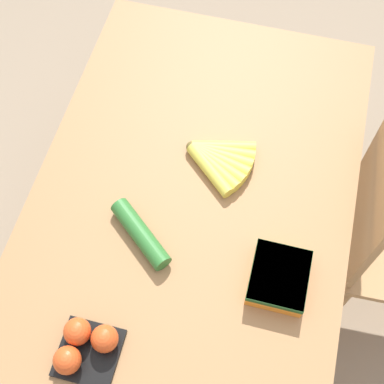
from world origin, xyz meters
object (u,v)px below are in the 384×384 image
object	(u,v)px
tomato_pack	(84,345)
banana_bunch	(218,159)
cucumber_near	(141,234)
carrot_bag	(279,277)

from	to	relation	value
tomato_pack	banana_bunch	bearing A→B (deg)	162.10
cucumber_near	banana_bunch	bearing A→B (deg)	152.26
carrot_bag	cucumber_near	size ratio (longest dim) A/B	0.82
banana_bunch	cucumber_near	bearing A→B (deg)	-27.74
banana_bunch	cucumber_near	size ratio (longest dim) A/B	1.02
tomato_pack	cucumber_near	bearing A→B (deg)	171.94
tomato_pack	carrot_bag	world-z (taller)	tomato_pack
carrot_bag	banana_bunch	bearing A→B (deg)	-143.66
carrot_bag	cucumber_near	distance (m)	0.36
tomato_pack	cucumber_near	world-z (taller)	tomato_pack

